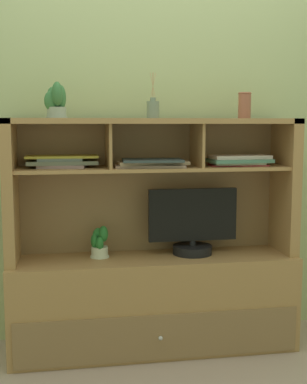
# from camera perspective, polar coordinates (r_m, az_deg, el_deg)

# --- Properties ---
(floor_plane) EXTENTS (6.00, 6.00, 0.02)m
(floor_plane) POSITION_cam_1_polar(r_m,az_deg,el_deg) (3.24, -0.00, -16.69)
(floor_plane) COLOR #AC948A
(floor_plane) RESTS_ON ground
(back_wall) EXTENTS (6.00, 0.02, 2.80)m
(back_wall) POSITION_cam_1_polar(r_m,az_deg,el_deg) (3.20, -0.75, 9.01)
(back_wall) COLOR #A5B47D
(back_wall) RESTS_ON ground
(media_console) EXTENTS (1.65, 0.47, 1.35)m
(media_console) POSITION_cam_1_polar(r_m,az_deg,el_deg) (3.09, -0.02, -9.53)
(media_console) COLOR #A37948
(media_console) RESTS_ON ground
(tv_monitor) EXTENTS (0.52, 0.23, 0.39)m
(tv_monitor) POSITION_cam_1_polar(r_m,az_deg,el_deg) (3.07, 4.32, -3.80)
(tv_monitor) COLOR black
(tv_monitor) RESTS_ON media_console
(potted_orchid) EXTENTS (0.11, 0.11, 0.18)m
(potted_orchid) POSITION_cam_1_polar(r_m,az_deg,el_deg) (3.02, -5.96, -5.63)
(potted_orchid) COLOR beige
(potted_orchid) RESTS_ON media_console
(magazine_stack_left) EXTENTS (0.40, 0.25, 0.07)m
(magazine_stack_left) POSITION_cam_1_polar(r_m,az_deg,el_deg) (2.96, -10.03, 3.32)
(magazine_stack_left) COLOR gray
(magazine_stack_left) RESTS_ON media_console
(magazine_stack_centre) EXTENTS (0.42, 0.25, 0.05)m
(magazine_stack_centre) POSITION_cam_1_polar(r_m,az_deg,el_deg) (2.92, -0.22, 3.18)
(magazine_stack_centre) COLOR gray
(magazine_stack_centre) RESTS_ON media_console
(magazine_stack_right) EXTENTS (0.37, 0.24, 0.06)m
(magazine_stack_right) POSITION_cam_1_polar(r_m,az_deg,el_deg) (3.07, 9.35, 3.44)
(magazine_stack_right) COLOR #A62C36
(magazine_stack_right) RESTS_ON media_console
(diffuser_bottle) EXTENTS (0.07, 0.07, 0.25)m
(diffuser_bottle) POSITION_cam_1_polar(r_m,az_deg,el_deg) (2.97, -0.06, 9.08)
(diffuser_bottle) COLOR slate
(diffuser_bottle) RESTS_ON media_console
(potted_succulent) EXTENTS (0.12, 0.13, 0.19)m
(potted_succulent) POSITION_cam_1_polar(r_m,az_deg,el_deg) (2.90, -10.60, 9.81)
(potted_succulent) COLOR gray
(potted_succulent) RESTS_ON media_console
(ceramic_vase) EXTENTS (0.08, 0.08, 0.15)m
(ceramic_vase) POSITION_cam_1_polar(r_m,az_deg,el_deg) (3.09, 9.96, 9.34)
(ceramic_vase) COLOR brown
(ceramic_vase) RESTS_ON media_console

